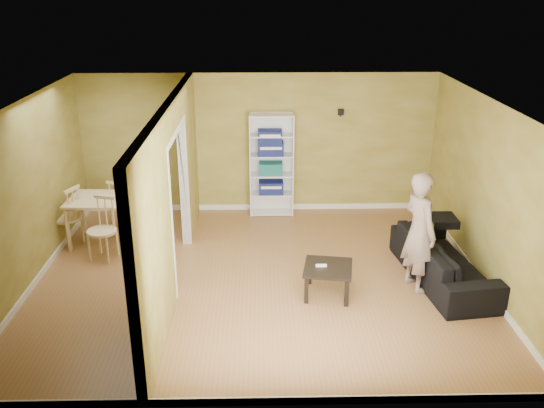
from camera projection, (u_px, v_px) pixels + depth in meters
The scene contains 16 objects.
room_shell at pixel (258, 196), 8.07m from camera, with size 6.50×6.50×6.50m.
partition at pixel (172, 197), 8.05m from camera, with size 0.22×5.50×2.60m, color tan, non-canonical shape.
wall_speaker at pixel (341, 112), 10.39m from camera, with size 0.10×0.10×0.10m, color black.
sofa at pixel (444, 254), 8.35m from camera, with size 0.94×2.19×0.84m, color black.
person at pixel (420, 222), 7.92m from camera, with size 0.58×0.74×2.04m, color slate.
bookshelf at pixel (271, 164), 10.63m from camera, with size 0.80×0.35×1.91m.
paper_box_navy_a at pixel (271, 187), 10.74m from camera, with size 0.45×0.29×0.23m, color navy.
paper_box_teal at pixel (271, 168), 10.60m from camera, with size 0.43×0.28×0.22m, color #187258.
paper_box_navy_b at pixel (271, 148), 10.46m from camera, with size 0.46×0.30×0.24m, color navy.
paper_box_navy_c at pixel (270, 137), 10.39m from camera, with size 0.43×0.28×0.22m, color navy.
coffee_table at pixel (328, 271), 7.97m from camera, with size 0.65×0.65×0.44m.
game_controller at pixel (321, 265), 7.94m from camera, with size 0.15×0.04×0.03m, color white.
dining_table at pixel (108, 203), 9.44m from camera, with size 1.27×0.85×0.79m.
chair_left at pixel (66, 216), 9.43m from camera, with size 0.47×0.47×1.04m, color #CFB085, non-canonical shape.
chair_near at pixel (102, 229), 8.96m from camera, with size 0.46×0.46×1.00m, color #D8B083, non-canonical shape.
chair_far at pixel (122, 204), 10.11m from camera, with size 0.42×0.42×0.92m, color tan, non-canonical shape.
Camera 1 is at (0.03, -7.56, 4.13)m, focal length 38.00 mm.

